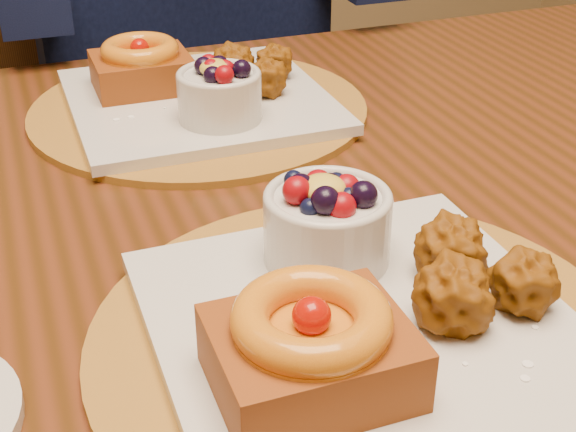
% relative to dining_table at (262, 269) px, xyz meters
% --- Properties ---
extents(dining_table, '(1.60, 0.90, 0.76)m').
position_rel_dining_table_xyz_m(dining_table, '(0.00, 0.00, 0.00)').
color(dining_table, '#3B200A').
rests_on(dining_table, ground).
extents(place_setting_near, '(0.38, 0.38, 0.09)m').
position_rel_dining_table_xyz_m(place_setting_near, '(-0.00, -0.21, 0.10)').
color(place_setting_near, brown).
rests_on(place_setting_near, dining_table).
extents(place_setting_far, '(0.38, 0.38, 0.09)m').
position_rel_dining_table_xyz_m(place_setting_far, '(-0.00, 0.22, 0.10)').
color(place_setting_far, brown).
rests_on(place_setting_far, dining_table).
extents(chair_far, '(0.52, 0.52, 0.85)m').
position_rel_dining_table_xyz_m(chair_far, '(-0.05, 0.67, -0.21)').
color(chair_far, black).
rests_on(chair_far, ground).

